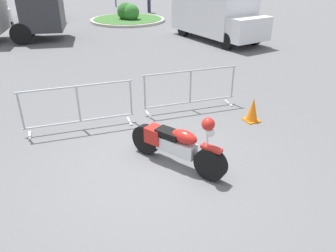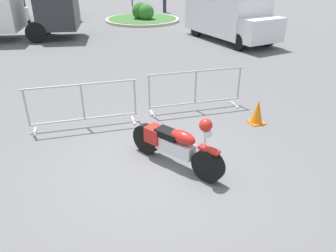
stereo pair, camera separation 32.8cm
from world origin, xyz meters
The scene contains 8 objects.
ground_plane centered at (0.00, 0.00, 0.00)m, with size 120.00×120.00×0.00m, color #5B5B5E.
motorcycle centered at (0.40, -0.04, 0.45)m, with size 1.20×1.91×1.19m.
crowd_barrier_near centered at (-1.01, 2.19, 0.56)m, with size 2.52×0.63×1.07m.
crowd_barrier_far centered at (1.81, 2.19, 0.56)m, with size 2.52×0.63×1.07m.
delivery_van centered at (6.67, 9.21, 1.24)m, with size 2.71×5.24×2.31m.
parked_car_tan centered at (-0.39, 18.87, 0.73)m, with size 1.97×4.33×1.44m.
planter_island centered at (4.31, 15.82, 0.28)m, with size 4.67×4.67×1.12m.
traffic_cone centered at (2.90, 0.97, 0.29)m, with size 0.34×0.34×0.59m.
Camera 1 is at (-1.84, -4.84, 3.56)m, focal length 35.00 mm.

